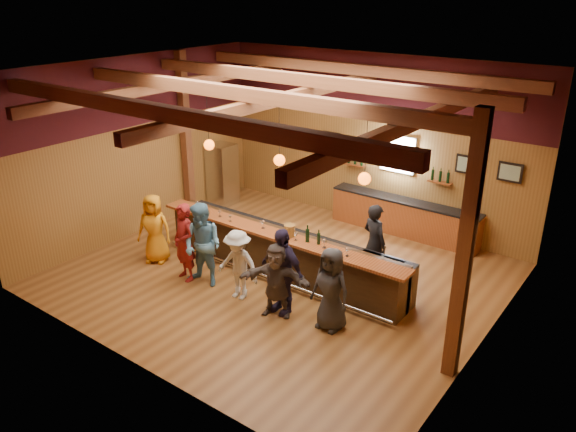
{
  "coord_description": "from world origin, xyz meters",
  "views": [
    {
      "loc": [
        6.76,
        -8.85,
        6.07
      ],
      "look_at": [
        0.0,
        0.3,
        1.35
      ],
      "focal_mm": 35.0,
      "sensor_mm": 36.0,
      "label": 1
    }
  ],
  "objects_px": {
    "back_bar_cabinet": "(404,217)",
    "customer_brown": "(276,280)",
    "bartender": "(374,243)",
    "customer_denim": "(203,245)",
    "customer_redvest": "(184,242)",
    "customer_dark": "(331,289)",
    "bottle_a": "(307,235)",
    "bar_counter": "(285,252)",
    "customer_navy": "(282,271)",
    "ice_bucket": "(290,230)",
    "stainless_fridge": "(222,174)",
    "customer_white": "(238,265)",
    "customer_orange": "(154,229)"
  },
  "relations": [
    {
      "from": "stainless_fridge",
      "to": "customer_redvest",
      "type": "bearing_deg",
      "value": -57.5
    },
    {
      "from": "customer_redvest",
      "to": "bottle_a",
      "type": "xyz_separation_m",
      "value": [
        2.41,
        1.21,
        0.38
      ]
    },
    {
      "from": "customer_redvest",
      "to": "customer_dark",
      "type": "height_order",
      "value": "customer_redvest"
    },
    {
      "from": "customer_denim",
      "to": "bartender",
      "type": "xyz_separation_m",
      "value": [
        2.85,
        2.33,
        -0.04
      ]
    },
    {
      "from": "bartender",
      "to": "ice_bucket",
      "type": "bearing_deg",
      "value": 59.55
    },
    {
      "from": "customer_navy",
      "to": "ice_bucket",
      "type": "xyz_separation_m",
      "value": [
        -0.57,
        1.03,
        0.34
      ]
    },
    {
      "from": "back_bar_cabinet",
      "to": "bottle_a",
      "type": "relative_size",
      "value": 10.7
    },
    {
      "from": "customer_orange",
      "to": "ice_bucket",
      "type": "bearing_deg",
      "value": -7.53
    },
    {
      "from": "customer_brown",
      "to": "bottle_a",
      "type": "distance_m",
      "value": 1.29
    },
    {
      "from": "customer_dark",
      "to": "customer_orange",
      "type": "bearing_deg",
      "value": -175.38
    },
    {
      "from": "stainless_fridge",
      "to": "customer_orange",
      "type": "relative_size",
      "value": 1.09
    },
    {
      "from": "customer_navy",
      "to": "bartender",
      "type": "distance_m",
      "value": 2.36
    },
    {
      "from": "customer_redvest",
      "to": "ice_bucket",
      "type": "height_order",
      "value": "customer_redvest"
    },
    {
      "from": "customer_white",
      "to": "customer_brown",
      "type": "height_order",
      "value": "customer_brown"
    },
    {
      "from": "customer_redvest",
      "to": "customer_dark",
      "type": "relative_size",
      "value": 1.07
    },
    {
      "from": "stainless_fridge",
      "to": "customer_brown",
      "type": "relative_size",
      "value": 1.18
    },
    {
      "from": "back_bar_cabinet",
      "to": "customer_brown",
      "type": "xyz_separation_m",
      "value": [
        -0.29,
        -5.03,
        0.29
      ]
    },
    {
      "from": "customer_white",
      "to": "customer_dark",
      "type": "relative_size",
      "value": 0.92
    },
    {
      "from": "customer_redvest",
      "to": "customer_dark",
      "type": "distance_m",
      "value": 3.6
    },
    {
      "from": "bar_counter",
      "to": "customer_navy",
      "type": "bearing_deg",
      "value": -55.18
    },
    {
      "from": "bartender",
      "to": "customer_orange",
      "type": "bearing_deg",
      "value": 45.63
    },
    {
      "from": "back_bar_cabinet",
      "to": "customer_dark",
      "type": "bearing_deg",
      "value": -80.53
    },
    {
      "from": "back_bar_cabinet",
      "to": "bar_counter",
      "type": "bearing_deg",
      "value": -108.34
    },
    {
      "from": "bar_counter",
      "to": "customer_navy",
      "type": "relative_size",
      "value": 3.52
    },
    {
      "from": "bar_counter",
      "to": "customer_white",
      "type": "xyz_separation_m",
      "value": [
        -0.13,
        -1.41,
        0.24
      ]
    },
    {
      "from": "back_bar_cabinet",
      "to": "stainless_fridge",
      "type": "height_order",
      "value": "stainless_fridge"
    },
    {
      "from": "customer_redvest",
      "to": "customer_dark",
      "type": "xyz_separation_m",
      "value": [
        3.59,
        0.27,
        -0.06
      ]
    },
    {
      "from": "customer_denim",
      "to": "customer_white",
      "type": "relative_size",
      "value": 1.22
    },
    {
      "from": "bar_counter",
      "to": "bottle_a",
      "type": "height_order",
      "value": "bottle_a"
    },
    {
      "from": "bartender",
      "to": "customer_brown",
      "type": "bearing_deg",
      "value": 90.13
    },
    {
      "from": "customer_orange",
      "to": "back_bar_cabinet",
      "type": "bearing_deg",
      "value": 24.89
    },
    {
      "from": "stainless_fridge",
      "to": "bottle_a",
      "type": "bearing_deg",
      "value": -28.99
    },
    {
      "from": "stainless_fridge",
      "to": "ice_bucket",
      "type": "xyz_separation_m",
      "value": [
        4.44,
        -2.71,
        0.34
      ]
    },
    {
      "from": "customer_orange",
      "to": "customer_denim",
      "type": "bearing_deg",
      "value": -30.04
    },
    {
      "from": "customer_brown",
      "to": "ice_bucket",
      "type": "distance_m",
      "value": 1.41
    },
    {
      "from": "customer_dark",
      "to": "bartender",
      "type": "relative_size",
      "value": 0.92
    },
    {
      "from": "customer_orange",
      "to": "bottle_a",
      "type": "xyz_separation_m",
      "value": [
        3.6,
        1.01,
        0.43
      ]
    },
    {
      "from": "customer_orange",
      "to": "bartender",
      "type": "bearing_deg",
      "value": 0.17
    },
    {
      "from": "customer_navy",
      "to": "ice_bucket",
      "type": "relative_size",
      "value": 6.99
    },
    {
      "from": "stainless_fridge",
      "to": "customer_white",
      "type": "relative_size",
      "value": 1.18
    },
    {
      "from": "customer_brown",
      "to": "ice_bucket",
      "type": "xyz_separation_m",
      "value": [
        -0.56,
        1.2,
        0.47
      ]
    },
    {
      "from": "customer_denim",
      "to": "bottle_a",
      "type": "xyz_separation_m",
      "value": [
        1.91,
        1.14,
        0.33
      ]
    },
    {
      "from": "ice_bucket",
      "to": "stainless_fridge",
      "type": "bearing_deg",
      "value": 148.64
    },
    {
      "from": "customer_navy",
      "to": "bartender",
      "type": "xyz_separation_m",
      "value": [
        0.84,
        2.2,
        -0.0
      ]
    },
    {
      "from": "customer_orange",
      "to": "bartender",
      "type": "relative_size",
      "value": 0.93
    },
    {
      "from": "customer_denim",
      "to": "customer_redvest",
      "type": "bearing_deg",
      "value": -178.19
    },
    {
      "from": "back_bar_cabinet",
      "to": "ice_bucket",
      "type": "xyz_separation_m",
      "value": [
        -0.86,
        -3.83,
        0.76
      ]
    },
    {
      "from": "customer_redvest",
      "to": "ice_bucket",
      "type": "bearing_deg",
      "value": 46.19
    },
    {
      "from": "bar_counter",
      "to": "customer_denim",
      "type": "height_order",
      "value": "customer_denim"
    },
    {
      "from": "bar_counter",
      "to": "bartender",
      "type": "relative_size",
      "value": 3.53
    }
  ]
}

